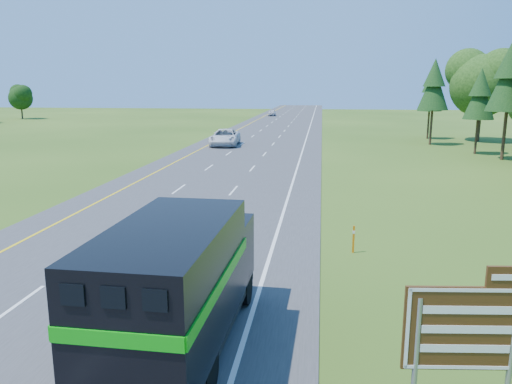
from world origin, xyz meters
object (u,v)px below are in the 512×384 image
(horse_truck, at_px, (179,284))
(far_car, at_px, (272,113))
(exit_sign, at_px, (468,336))
(white_suv, at_px, (225,137))

(horse_truck, relative_size, far_car, 1.98)
(far_car, distance_m, exit_sign, 107.59)
(white_suv, bearing_deg, exit_sign, -78.03)
(white_suv, bearing_deg, horse_truck, -84.36)
(horse_truck, distance_m, white_suv, 45.67)
(white_suv, relative_size, exit_sign, 1.81)
(horse_truck, height_order, white_suv, horse_truck)
(horse_truck, height_order, far_car, horse_truck)
(horse_truck, xyz_separation_m, white_suv, (-7.56, 45.03, -0.97))
(far_car, height_order, exit_sign, exit_sign)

